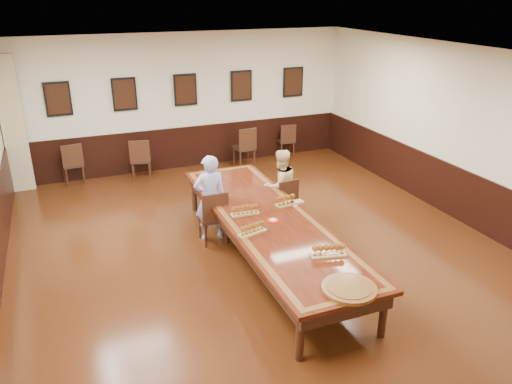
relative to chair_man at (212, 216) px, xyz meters
name	(u,v)px	position (x,y,z in m)	size (l,w,h in m)	color
floor	(267,260)	(0.63, -0.95, -0.49)	(8.00, 10.00, 0.02)	black
ceiling	(269,58)	(0.63, -0.95, 2.73)	(8.00, 10.00, 0.02)	white
wall_back	(185,102)	(0.63, 4.06, 1.12)	(8.00, 0.02, 3.20)	beige
wall_right	(474,139)	(4.64, -0.95, 1.12)	(0.02, 10.00, 3.20)	beige
chair_man	(212,216)	(0.00, 0.00, 0.00)	(0.45, 0.49, 0.97)	black
chair_woman	(283,200)	(1.45, 0.26, -0.04)	(0.42, 0.45, 0.89)	black
spare_chair_a	(72,163)	(-2.08, 3.87, -0.01)	(0.45, 0.49, 0.95)	black
spare_chair_b	(141,158)	(-0.60, 3.60, 0.00)	(0.45, 0.49, 0.96)	black
spare_chair_c	(244,146)	(1.92, 3.55, 0.01)	(0.46, 0.50, 0.99)	black
spare_chair_d	(286,140)	(3.21, 3.88, -0.04)	(0.41, 0.45, 0.88)	black
person_man	(210,198)	(0.00, 0.10, 0.29)	(0.56, 0.37, 1.54)	#5366D1
person_woman	(280,186)	(1.44, 0.35, 0.21)	(0.69, 0.54, 1.39)	#FAE29C
pink_phone	(294,205)	(1.23, -0.68, 0.27)	(0.07, 0.14, 0.01)	#EE4FA7
curtain	(13,125)	(-3.12, 3.87, 0.97)	(0.45, 0.18, 2.90)	tan
wainscoting	(268,232)	(0.63, -0.95, 0.02)	(8.00, 10.00, 1.00)	black
conference_table	(268,226)	(0.63, -0.95, 0.13)	(1.40, 5.00, 0.76)	#331008
posters	(185,90)	(0.63, 3.99, 1.42)	(6.14, 0.04, 0.74)	black
flight_a	(245,210)	(0.34, -0.71, 0.35)	(0.46, 0.16, 0.17)	olive
flight_b	(288,200)	(1.14, -0.61, 0.35)	(0.51, 0.20, 0.19)	olive
flight_c	(252,229)	(0.20, -1.37, 0.35)	(0.47, 0.25, 0.17)	olive
flight_d	(329,251)	(0.91, -2.38, 0.35)	(0.50, 0.25, 0.18)	olive
red_plate_grp	(273,220)	(0.66, -1.09, 0.28)	(0.19, 0.19, 0.03)	red
carved_platter	(349,288)	(0.73, -3.19, 0.29)	(0.76, 0.76, 0.05)	#562E11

